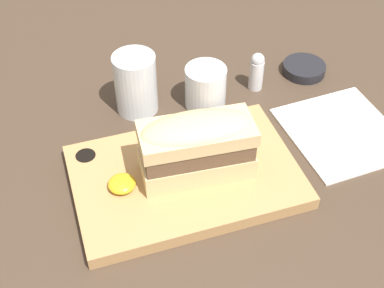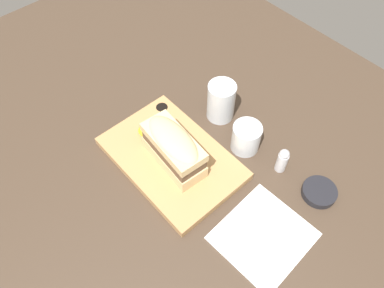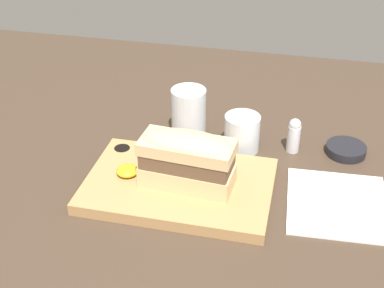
{
  "view_description": "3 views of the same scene",
  "coord_description": "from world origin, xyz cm",
  "px_view_note": "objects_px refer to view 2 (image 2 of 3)",
  "views": [
    {
      "loc": [
        -18.03,
        -53.36,
        61.69
      ],
      "look_at": [
        -1.11,
        -1.54,
        8.82
      ],
      "focal_mm": 50.0,
      "sensor_mm": 36.0,
      "label": 1
    },
    {
      "loc": [
        37.74,
        -31.32,
        77.85
      ],
      "look_at": [
        0.96,
        1.38,
        9.06
      ],
      "focal_mm": 35.0,
      "sensor_mm": 36.0,
      "label": 2
    },
    {
      "loc": [
        17.06,
        -75.91,
        60.2
      ],
      "look_at": [
        -0.76,
        1.11,
        10.05
      ],
      "focal_mm": 50.0,
      "sensor_mm": 36.0,
      "label": 3
    }
  ],
  "objects_px": {
    "sandwich": "(174,148)",
    "salt_shaker": "(282,160)",
    "water_glass": "(221,103)",
    "napkin": "(264,235)",
    "serving_board": "(172,158)",
    "wine_glass": "(246,138)",
    "condiment_dish": "(319,192)"
  },
  "relations": [
    {
      "from": "water_glass",
      "to": "wine_glass",
      "type": "xyz_separation_m",
      "value": [
        0.11,
        -0.03,
        -0.01
      ]
    },
    {
      "from": "wine_glass",
      "to": "condiment_dish",
      "type": "xyz_separation_m",
      "value": [
        0.2,
        0.03,
        -0.03
      ]
    },
    {
      "from": "serving_board",
      "to": "condiment_dish",
      "type": "bearing_deg",
      "value": 33.09
    },
    {
      "from": "sandwich",
      "to": "condiment_dish",
      "type": "xyz_separation_m",
      "value": [
        0.28,
        0.19,
        -0.07
      ]
    },
    {
      "from": "wine_glass",
      "to": "salt_shaker",
      "type": "relative_size",
      "value": 1.02
    },
    {
      "from": "wine_glass",
      "to": "serving_board",
      "type": "bearing_deg",
      "value": -118.73
    },
    {
      "from": "serving_board",
      "to": "napkin",
      "type": "xyz_separation_m",
      "value": [
        0.28,
        0.02,
        -0.01
      ]
    },
    {
      "from": "napkin",
      "to": "serving_board",
      "type": "bearing_deg",
      "value": -175.23
    },
    {
      "from": "water_glass",
      "to": "napkin",
      "type": "xyz_separation_m",
      "value": [
        0.3,
        -0.16,
        -0.04
      ]
    },
    {
      "from": "sandwich",
      "to": "wine_glass",
      "type": "bearing_deg",
      "value": 66.73
    },
    {
      "from": "serving_board",
      "to": "wine_glass",
      "type": "bearing_deg",
      "value": 61.27
    },
    {
      "from": "sandwich",
      "to": "wine_glass",
      "type": "xyz_separation_m",
      "value": [
        0.07,
        0.17,
        -0.04
      ]
    },
    {
      "from": "wine_glass",
      "to": "napkin",
      "type": "bearing_deg",
      "value": -36.13
    },
    {
      "from": "sandwich",
      "to": "salt_shaker",
      "type": "xyz_separation_m",
      "value": [
        0.17,
        0.18,
        -0.04
      ]
    },
    {
      "from": "serving_board",
      "to": "salt_shaker",
      "type": "distance_m",
      "value": 0.26
    },
    {
      "from": "sandwich",
      "to": "water_glass",
      "type": "height_order",
      "value": "sandwich"
    },
    {
      "from": "water_glass",
      "to": "napkin",
      "type": "relative_size",
      "value": 0.55
    },
    {
      "from": "water_glass",
      "to": "salt_shaker",
      "type": "xyz_separation_m",
      "value": [
        0.21,
        -0.01,
        -0.01
      ]
    },
    {
      "from": "salt_shaker",
      "to": "condiment_dish",
      "type": "relative_size",
      "value": 0.92
    },
    {
      "from": "wine_glass",
      "to": "condiment_dish",
      "type": "relative_size",
      "value": 0.94
    },
    {
      "from": "serving_board",
      "to": "napkin",
      "type": "bearing_deg",
      "value": 4.77
    },
    {
      "from": "sandwich",
      "to": "condiment_dish",
      "type": "bearing_deg",
      "value": 35.34
    },
    {
      "from": "serving_board",
      "to": "wine_glass",
      "type": "height_order",
      "value": "wine_glass"
    },
    {
      "from": "sandwich",
      "to": "serving_board",
      "type": "bearing_deg",
      "value": 164.59
    },
    {
      "from": "sandwich",
      "to": "wine_glass",
      "type": "distance_m",
      "value": 0.18
    },
    {
      "from": "salt_shaker",
      "to": "condiment_dish",
      "type": "distance_m",
      "value": 0.11
    },
    {
      "from": "wine_glass",
      "to": "napkin",
      "type": "distance_m",
      "value": 0.24
    },
    {
      "from": "sandwich",
      "to": "napkin",
      "type": "relative_size",
      "value": 0.86
    },
    {
      "from": "water_glass",
      "to": "napkin",
      "type": "distance_m",
      "value": 0.35
    },
    {
      "from": "salt_shaker",
      "to": "sandwich",
      "type": "bearing_deg",
      "value": -133.4
    },
    {
      "from": "salt_shaker",
      "to": "napkin",
      "type": "bearing_deg",
      "value": -60.04
    },
    {
      "from": "sandwich",
      "to": "salt_shaker",
      "type": "bearing_deg",
      "value": 46.6
    }
  ]
}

